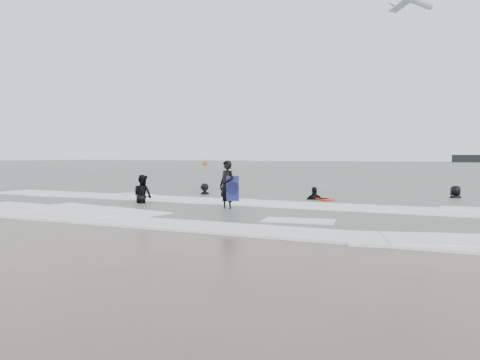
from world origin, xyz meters
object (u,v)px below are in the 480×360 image
at_px(surfer_right_far, 455,199).
at_px(surfer_centre, 227,210).
at_px(surfer_breaker, 205,196).
at_px(buoy, 205,163).
at_px(surfer_wading, 143,204).
at_px(surfer_right_near, 315,201).

bearing_deg(surfer_right_far, surfer_centre, 11.55).
xyz_separation_m(surfer_breaker, buoy, (-37.80, 67.04, 0.42)).
bearing_deg(surfer_wading, surfer_breaker, -79.57).
distance_m(surfer_wading, surfer_breaker, 4.98).
height_order(surfer_breaker, surfer_right_far, surfer_right_far).
bearing_deg(surfer_breaker, surfer_wading, -110.98).
bearing_deg(surfer_wading, surfer_right_far, -132.35).
relative_size(surfer_wading, surfer_breaker, 1.22).
distance_m(surfer_breaker, buoy, 76.96).
xyz_separation_m(surfer_centre, surfer_right_far, (7.94, 8.76, 0.00)).
relative_size(surfer_breaker, buoy, 0.91).
height_order(surfer_centre, surfer_right_far, surfer_centre).
bearing_deg(surfer_right_near, surfer_breaker, -24.72).
relative_size(surfer_right_far, buoy, 1.10).
bearing_deg(surfer_wading, surfer_right_near, -129.69).
distance_m(surfer_right_far, buoy, 80.83).
height_order(surfer_centre, surfer_right_near, surfer_centre).
height_order(surfer_centre, buoy, buoy).
bearing_deg(surfer_breaker, surfer_centre, -71.29).
relative_size(surfer_wading, surfer_right_near, 1.02).
distance_m(surfer_centre, surfer_wading, 4.31).
bearing_deg(surfer_right_far, buoy, -88.25).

